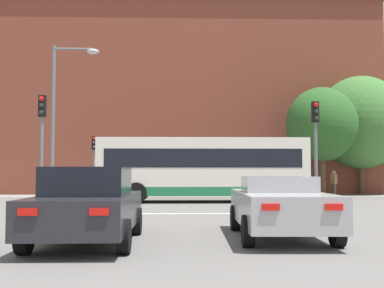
{
  "coord_description": "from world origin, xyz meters",
  "views": [
    {
      "loc": [
        -0.09,
        -2.65,
        1.48
      ],
      "look_at": [
        0.6,
        20.82,
        2.86
      ],
      "focal_mm": 45.0,
      "sensor_mm": 36.0,
      "label": 1
    }
  ],
  "objects_px": {
    "car_roadster_right": "(279,206)",
    "bus_crossing_lead": "(202,168)",
    "street_lamp_junction": "(61,108)",
    "traffic_light_far_left": "(94,156)",
    "traffic_light_near_left": "(42,134)",
    "traffic_light_near_right": "(316,137)",
    "car_saloon_left": "(88,205)",
    "pedestrian_waiting": "(127,179)",
    "pedestrian_walking_east": "(334,181)"
  },
  "relations": [
    {
      "from": "car_roadster_right",
      "to": "bus_crossing_lead",
      "type": "relative_size",
      "value": 0.44
    },
    {
      "from": "car_roadster_right",
      "to": "street_lamp_junction",
      "type": "bearing_deg",
      "value": 129.77
    },
    {
      "from": "traffic_light_far_left",
      "to": "bus_crossing_lead",
      "type": "bearing_deg",
      "value": -38.94
    },
    {
      "from": "car_roadster_right",
      "to": "traffic_light_near_left",
      "type": "relative_size",
      "value": 1.05
    },
    {
      "from": "car_roadster_right",
      "to": "traffic_light_near_right",
      "type": "height_order",
      "value": "traffic_light_near_right"
    },
    {
      "from": "car_saloon_left",
      "to": "bus_crossing_lead",
      "type": "height_order",
      "value": "bus_crossing_lead"
    },
    {
      "from": "car_saloon_left",
      "to": "pedestrian_waiting",
      "type": "relative_size",
      "value": 2.53
    },
    {
      "from": "car_roadster_right",
      "to": "bus_crossing_lead",
      "type": "height_order",
      "value": "bus_crossing_lead"
    },
    {
      "from": "pedestrian_walking_east",
      "to": "traffic_light_near_left",
      "type": "bearing_deg",
      "value": -71.53
    },
    {
      "from": "traffic_light_far_left",
      "to": "pedestrian_waiting",
      "type": "height_order",
      "value": "traffic_light_far_left"
    },
    {
      "from": "traffic_light_near_left",
      "to": "traffic_light_near_right",
      "type": "bearing_deg",
      "value": 1.96
    },
    {
      "from": "car_saloon_left",
      "to": "traffic_light_far_left",
      "type": "xyz_separation_m",
      "value": [
        -3.18,
        18.9,
        1.68
      ]
    },
    {
      "from": "car_saloon_left",
      "to": "street_lamp_junction",
      "type": "bearing_deg",
      "value": 106.67
    },
    {
      "from": "traffic_light_near_left",
      "to": "traffic_light_far_left",
      "type": "bearing_deg",
      "value": 90.24
    },
    {
      "from": "car_saloon_left",
      "to": "pedestrian_waiting",
      "type": "distance_m",
      "value": 19.2
    },
    {
      "from": "street_lamp_junction",
      "to": "pedestrian_walking_east",
      "type": "distance_m",
      "value": 18.06
    },
    {
      "from": "street_lamp_junction",
      "to": "bus_crossing_lead",
      "type": "bearing_deg",
      "value": 32.9
    },
    {
      "from": "traffic_light_near_right",
      "to": "pedestrian_waiting",
      "type": "bearing_deg",
      "value": 126.51
    },
    {
      "from": "car_saloon_left",
      "to": "pedestrian_walking_east",
      "type": "bearing_deg",
      "value": 59.35
    },
    {
      "from": "street_lamp_junction",
      "to": "traffic_light_near_left",
      "type": "bearing_deg",
      "value": -93.33
    },
    {
      "from": "traffic_light_far_left",
      "to": "pedestrian_walking_east",
      "type": "height_order",
      "value": "traffic_light_far_left"
    },
    {
      "from": "traffic_light_near_left",
      "to": "pedestrian_walking_east",
      "type": "distance_m",
      "value": 19.36
    },
    {
      "from": "traffic_light_near_left",
      "to": "street_lamp_junction",
      "type": "height_order",
      "value": "street_lamp_junction"
    },
    {
      "from": "traffic_light_far_left",
      "to": "pedestrian_walking_east",
      "type": "xyz_separation_m",
      "value": [
        14.87,
        0.99,
        -1.56
      ]
    },
    {
      "from": "car_saloon_left",
      "to": "traffic_light_near_left",
      "type": "bearing_deg",
      "value": 112.25
    },
    {
      "from": "car_roadster_right",
      "to": "pedestrian_walking_east",
      "type": "height_order",
      "value": "pedestrian_walking_east"
    },
    {
      "from": "traffic_light_near_right",
      "to": "street_lamp_junction",
      "type": "relative_size",
      "value": 0.61
    },
    {
      "from": "pedestrian_waiting",
      "to": "traffic_light_near_left",
      "type": "bearing_deg",
      "value": 167.01
    },
    {
      "from": "car_saloon_left",
      "to": "pedestrian_walking_east",
      "type": "relative_size",
      "value": 2.82
    },
    {
      "from": "car_roadster_right",
      "to": "pedestrian_waiting",
      "type": "height_order",
      "value": "pedestrian_waiting"
    },
    {
      "from": "traffic_light_near_right",
      "to": "street_lamp_junction",
      "type": "height_order",
      "value": "street_lamp_junction"
    },
    {
      "from": "car_saloon_left",
      "to": "traffic_light_near_right",
      "type": "relative_size",
      "value": 1.07
    },
    {
      "from": "street_lamp_junction",
      "to": "pedestrian_waiting",
      "type": "bearing_deg",
      "value": 79.0
    },
    {
      "from": "traffic_light_near_right",
      "to": "street_lamp_junction",
      "type": "xyz_separation_m",
      "value": [
        -10.11,
        1.96,
        1.36
      ]
    },
    {
      "from": "street_lamp_junction",
      "to": "pedestrian_walking_east",
      "type": "xyz_separation_m",
      "value": [
        14.69,
        10.0,
        -3.25
      ]
    },
    {
      "from": "car_roadster_right",
      "to": "traffic_light_near_right",
      "type": "bearing_deg",
      "value": 69.39
    },
    {
      "from": "bus_crossing_lead",
      "to": "traffic_light_near_right",
      "type": "xyz_separation_m",
      "value": [
        4.03,
        -5.89,
        1.12
      ]
    },
    {
      "from": "bus_crossing_lead",
      "to": "street_lamp_junction",
      "type": "bearing_deg",
      "value": 122.9
    },
    {
      "from": "car_roadster_right",
      "to": "pedestrian_waiting",
      "type": "distance_m",
      "value": 19.18
    },
    {
      "from": "traffic_light_near_right",
      "to": "pedestrian_walking_east",
      "type": "distance_m",
      "value": 12.94
    },
    {
      "from": "car_roadster_right",
      "to": "traffic_light_near_left",
      "type": "bearing_deg",
      "value": 138.56
    },
    {
      "from": "street_lamp_junction",
      "to": "pedestrian_waiting",
      "type": "relative_size",
      "value": 3.84
    },
    {
      "from": "street_lamp_junction",
      "to": "pedestrian_waiting",
      "type": "xyz_separation_m",
      "value": [
        1.8,
        9.27,
        -3.12
      ]
    },
    {
      "from": "bus_crossing_lead",
      "to": "pedestrian_waiting",
      "type": "xyz_separation_m",
      "value": [
        -4.29,
        5.33,
        -0.65
      ]
    },
    {
      "from": "car_saloon_left",
      "to": "bus_crossing_lead",
      "type": "relative_size",
      "value": 0.44
    },
    {
      "from": "car_roadster_right",
      "to": "traffic_light_far_left",
      "type": "distance_m",
      "value": 19.66
    },
    {
      "from": "pedestrian_walking_east",
      "to": "car_saloon_left",
      "type": "bearing_deg",
      "value": -51.66
    },
    {
      "from": "car_roadster_right",
      "to": "pedestrian_waiting",
      "type": "bearing_deg",
      "value": 107.9
    },
    {
      "from": "bus_crossing_lead",
      "to": "street_lamp_junction",
      "type": "height_order",
      "value": "street_lamp_junction"
    },
    {
      "from": "bus_crossing_lead",
      "to": "traffic_light_far_left",
      "type": "distance_m",
      "value": 8.1
    }
  ]
}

